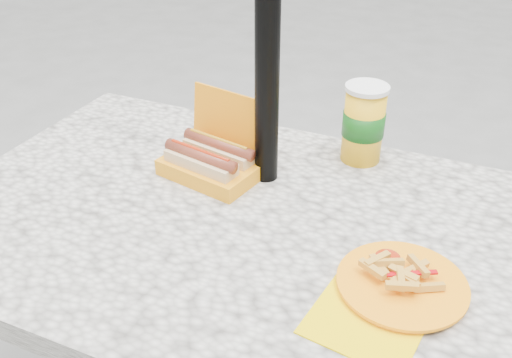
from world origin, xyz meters
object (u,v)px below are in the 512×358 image
at_px(umbrella_pole, 268,17).
at_px(soda_cup, 364,123).
at_px(fries_plate, 398,285).
at_px(hotdog_box, 212,160).

relative_size(umbrella_pole, soda_cup, 12.21).
height_order(umbrella_pole, fries_plate, umbrella_pole).
relative_size(fries_plate, soda_cup, 1.64).
height_order(umbrella_pole, soda_cup, umbrella_pole).
bearing_deg(hotdog_box, soda_cup, 47.18).
distance_m(umbrella_pole, fries_plate, 0.54).
bearing_deg(hotdog_box, fries_plate, -12.68).
distance_m(hotdog_box, soda_cup, 0.35).
relative_size(hotdog_box, soda_cup, 1.28).
bearing_deg(soda_cup, fries_plate, -66.83).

